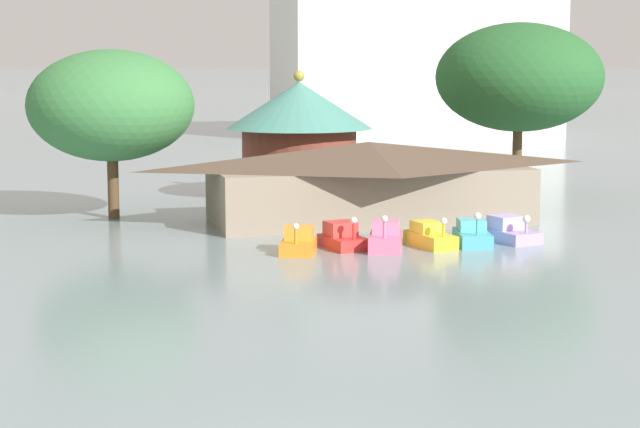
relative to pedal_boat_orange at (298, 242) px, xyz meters
The scene contains 11 objects.
pedal_boat_orange is the anchor object (origin of this frame).
pedal_boat_red 2.40m from the pedal_boat_orange, 17.82° to the left, with size 2.06×2.86×1.63m.
pedal_boat_pink 4.10m from the pedal_boat_orange, ahead, with size 2.33×3.20×1.79m.
pedal_boat_yellow 6.41m from the pedal_boat_orange, ahead, with size 1.87×3.13×1.55m.
pedal_boat_cyan 8.55m from the pedal_boat_orange, ahead, with size 2.04×3.20×1.73m.
pedal_boat_lavender 10.70m from the pedal_boat_orange, ahead, with size 2.32×3.25×1.45m.
boathouse 10.45m from the pedal_boat_orange, 55.82° to the left, with size 18.15×8.53×4.34m.
green_roof_pavilion 19.68m from the pedal_boat_orange, 77.36° to the left, with size 9.22×9.22×8.07m.
shoreline_tree_mid 16.03m from the pedal_boat_orange, 120.85° to the left, with size 9.13×9.13×9.32m.
shoreline_tree_right 24.97m from the pedal_boat_orange, 41.94° to the left, with size 10.52×10.52×11.06m.
background_building_block 76.84m from the pedal_boat_orange, 67.50° to the left, with size 31.31×15.78×19.15m.
Camera 1 is at (-4.35, -21.04, 8.79)m, focal length 60.09 mm.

